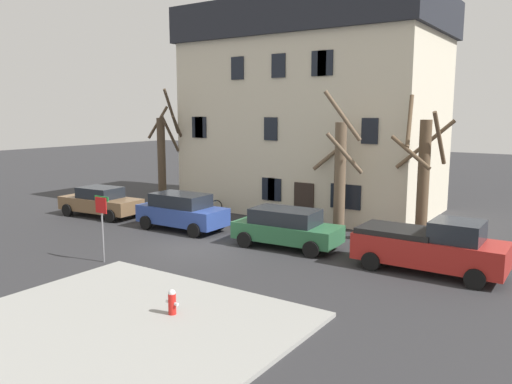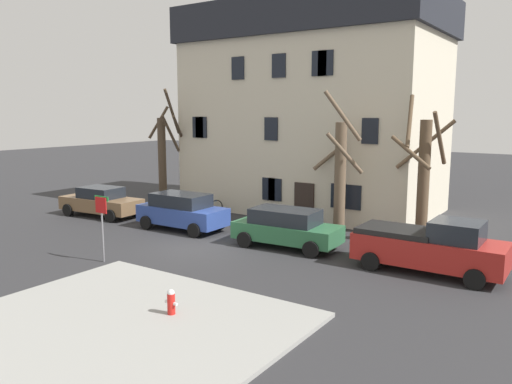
{
  "view_description": "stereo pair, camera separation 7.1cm",
  "coord_description": "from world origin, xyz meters",
  "px_view_note": "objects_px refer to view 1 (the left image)",
  "views": [
    {
      "loc": [
        13.67,
        -15.9,
        5.67
      ],
      "look_at": [
        1.79,
        1.79,
        2.3
      ],
      "focal_mm": 35.52,
      "sensor_mm": 36.0,
      "label": 1
    },
    {
      "loc": [
        13.73,
        -15.86,
        5.67
      ],
      "look_at": [
        1.79,
        1.79,
        2.3
      ],
      "focal_mm": 35.52,
      "sensor_mm": 36.0,
      "label": 2
    }
  ],
  "objects_px": {
    "car_brown_sedan": "(101,202)",
    "pickup_truck_red": "(430,246)",
    "car_green_wagon": "(287,227)",
    "fire_hydrant": "(172,301)",
    "tree_bare_near": "(163,155)",
    "street_sign_pole": "(102,216)",
    "tree_bare_mid": "(340,172)",
    "bicycle_leaning": "(209,205)",
    "building_main": "(312,108)",
    "car_blue_wagon": "(182,211)",
    "tree_bare_far": "(423,175)"
  },
  "relations": [
    {
      "from": "car_brown_sedan",
      "to": "pickup_truck_red",
      "type": "relative_size",
      "value": 0.94
    },
    {
      "from": "tree_bare_near",
      "to": "tree_bare_far",
      "type": "xyz_separation_m",
      "value": [
        15.39,
        -0.3,
        -0.07
      ]
    },
    {
      "from": "building_main",
      "to": "car_green_wagon",
      "type": "relative_size",
      "value": 3.12
    },
    {
      "from": "tree_bare_near",
      "to": "car_brown_sedan",
      "type": "height_order",
      "value": "tree_bare_near"
    },
    {
      "from": "pickup_truck_red",
      "to": "car_green_wagon",
      "type": "bearing_deg",
      "value": 179.27
    },
    {
      "from": "tree_bare_mid",
      "to": "fire_hydrant",
      "type": "xyz_separation_m",
      "value": [
        0.49,
        -11.97,
        -2.4
      ]
    },
    {
      "from": "car_green_wagon",
      "to": "street_sign_pole",
      "type": "relative_size",
      "value": 1.81
    },
    {
      "from": "fire_hydrant",
      "to": "bicycle_leaning",
      "type": "height_order",
      "value": "bicycle_leaning"
    },
    {
      "from": "tree_bare_mid",
      "to": "car_green_wagon",
      "type": "relative_size",
      "value": 1.44
    },
    {
      "from": "tree_bare_far",
      "to": "fire_hydrant",
      "type": "xyz_separation_m",
      "value": [
        -3.38,
        -11.84,
        -2.55
      ]
    },
    {
      "from": "building_main",
      "to": "pickup_truck_red",
      "type": "xyz_separation_m",
      "value": [
        9.29,
        -8.58,
        -4.94
      ]
    },
    {
      "from": "pickup_truck_red",
      "to": "building_main",
      "type": "bearing_deg",
      "value": 137.28
    },
    {
      "from": "car_green_wagon",
      "to": "fire_hydrant",
      "type": "bearing_deg",
      "value": -81.89
    },
    {
      "from": "tree_bare_far",
      "to": "pickup_truck_red",
      "type": "relative_size",
      "value": 1.24
    },
    {
      "from": "tree_bare_far",
      "to": "car_blue_wagon",
      "type": "relative_size",
      "value": 1.43
    },
    {
      "from": "tree_bare_far",
      "to": "car_blue_wagon",
      "type": "bearing_deg",
      "value": -160.74
    },
    {
      "from": "tree_bare_far",
      "to": "car_green_wagon",
      "type": "bearing_deg",
      "value": -141.54
    },
    {
      "from": "tree_bare_near",
      "to": "pickup_truck_red",
      "type": "xyz_separation_m",
      "value": [
        16.81,
        -3.99,
        -2.15
      ]
    },
    {
      "from": "car_brown_sedan",
      "to": "pickup_truck_red",
      "type": "distance_m",
      "value": 17.7
    },
    {
      "from": "tree_bare_far",
      "to": "bicycle_leaning",
      "type": "xyz_separation_m",
      "value": [
        -12.27,
        0.67,
        -2.67
      ]
    },
    {
      "from": "tree_bare_mid",
      "to": "car_blue_wagon",
      "type": "distance_m",
      "value": 7.82
    },
    {
      "from": "building_main",
      "to": "car_blue_wagon",
      "type": "distance_m",
      "value": 10.2
    },
    {
      "from": "tree_bare_far",
      "to": "bicycle_leaning",
      "type": "bearing_deg",
      "value": 176.87
    },
    {
      "from": "building_main",
      "to": "car_brown_sedan",
      "type": "height_order",
      "value": "building_main"
    },
    {
      "from": "car_brown_sedan",
      "to": "car_green_wagon",
      "type": "xyz_separation_m",
      "value": [
        11.74,
        0.12,
        0.05
      ]
    },
    {
      "from": "tree_bare_mid",
      "to": "car_blue_wagon",
      "type": "bearing_deg",
      "value": -150.06
    },
    {
      "from": "tree_bare_mid",
      "to": "bicycle_leaning",
      "type": "xyz_separation_m",
      "value": [
        -8.39,
        0.54,
        -2.52
      ]
    },
    {
      "from": "street_sign_pole",
      "to": "bicycle_leaning",
      "type": "relative_size",
      "value": 1.47
    },
    {
      "from": "car_brown_sedan",
      "to": "bicycle_leaning",
      "type": "distance_m",
      "value": 5.98
    },
    {
      "from": "tree_bare_near",
      "to": "pickup_truck_red",
      "type": "distance_m",
      "value": 17.41
    },
    {
      "from": "bicycle_leaning",
      "to": "car_brown_sedan",
      "type": "bearing_deg",
      "value": -132.4
    },
    {
      "from": "car_blue_wagon",
      "to": "bicycle_leaning",
      "type": "height_order",
      "value": "car_blue_wagon"
    },
    {
      "from": "car_green_wagon",
      "to": "bicycle_leaning",
      "type": "bearing_deg",
      "value": 150.96
    },
    {
      "from": "fire_hydrant",
      "to": "street_sign_pole",
      "type": "relative_size",
      "value": 0.28
    },
    {
      "from": "building_main",
      "to": "car_blue_wagon",
      "type": "bearing_deg",
      "value": -106.67
    },
    {
      "from": "car_brown_sedan",
      "to": "pickup_truck_red",
      "type": "height_order",
      "value": "pickup_truck_red"
    },
    {
      "from": "tree_bare_far",
      "to": "car_blue_wagon",
      "type": "xyz_separation_m",
      "value": [
        -10.43,
        -3.64,
        -2.12
      ]
    },
    {
      "from": "fire_hydrant",
      "to": "street_sign_pole",
      "type": "xyz_separation_m",
      "value": [
        -5.88,
        2.48,
        1.31
      ]
    },
    {
      "from": "building_main",
      "to": "tree_bare_mid",
      "type": "distance_m",
      "value": 6.9
    },
    {
      "from": "tree_bare_near",
      "to": "building_main",
      "type": "bearing_deg",
      "value": 31.41
    },
    {
      "from": "car_blue_wagon",
      "to": "tree_bare_mid",
      "type": "bearing_deg",
      "value": 29.94
    },
    {
      "from": "car_blue_wagon",
      "to": "street_sign_pole",
      "type": "distance_m",
      "value": 5.89
    },
    {
      "from": "street_sign_pole",
      "to": "tree_bare_near",
      "type": "bearing_deg",
      "value": 122.43
    },
    {
      "from": "car_green_wagon",
      "to": "street_sign_pole",
      "type": "distance_m",
      "value": 7.48
    },
    {
      "from": "building_main",
      "to": "tree_bare_mid",
      "type": "xyz_separation_m",
      "value": [
        4.0,
        -4.76,
        -3.0
      ]
    },
    {
      "from": "tree_bare_far",
      "to": "car_brown_sedan",
      "type": "xyz_separation_m",
      "value": [
        -16.29,
        -3.73,
        -2.22
      ]
    },
    {
      "from": "car_blue_wagon",
      "to": "street_sign_pole",
      "type": "relative_size",
      "value": 1.77
    },
    {
      "from": "car_blue_wagon",
      "to": "building_main",
      "type": "bearing_deg",
      "value": 73.33
    },
    {
      "from": "tree_bare_mid",
      "to": "fire_hydrant",
      "type": "distance_m",
      "value": 12.22
    },
    {
      "from": "car_green_wagon",
      "to": "pickup_truck_red",
      "type": "xyz_separation_m",
      "value": [
        5.96,
        -0.08,
        0.09
      ]
    }
  ]
}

